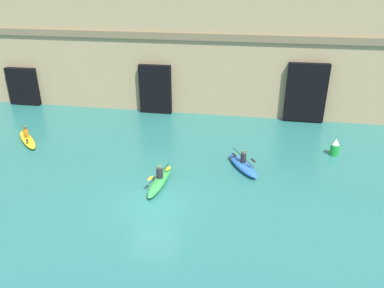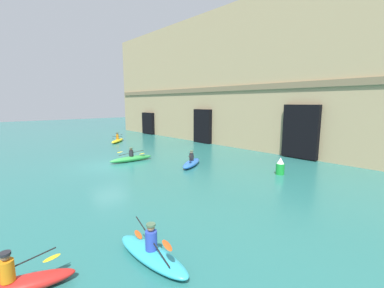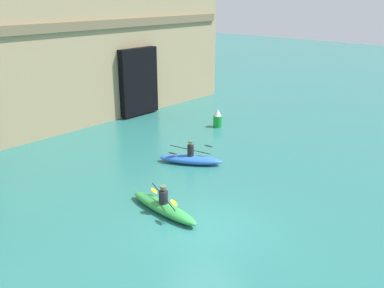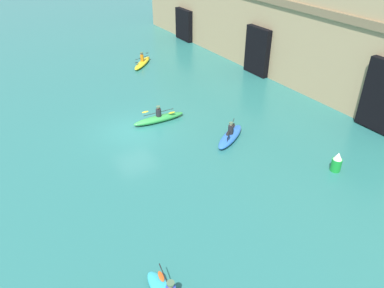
% 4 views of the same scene
% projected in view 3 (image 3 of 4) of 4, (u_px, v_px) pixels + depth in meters
% --- Properties ---
extents(ground_plane, '(120.00, 120.00, 0.00)m').
position_uv_depth(ground_plane, '(206.00, 229.00, 15.25)').
color(ground_plane, '#28706B').
extents(kayak_blue, '(2.27, 3.10, 1.18)m').
position_uv_depth(kayak_blue, '(191.00, 159.00, 20.98)').
color(kayak_blue, blue).
rests_on(kayak_blue, ground).
extents(kayak_green, '(0.91, 3.60, 1.13)m').
position_uv_depth(kayak_green, '(164.00, 207.00, 16.30)').
color(kayak_green, green).
rests_on(kayak_green, ground).
extents(marker_buoy, '(0.54, 0.54, 1.13)m').
position_uv_depth(marker_buoy, '(218.00, 119.00, 26.56)').
color(marker_buoy, green).
rests_on(marker_buoy, ground).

